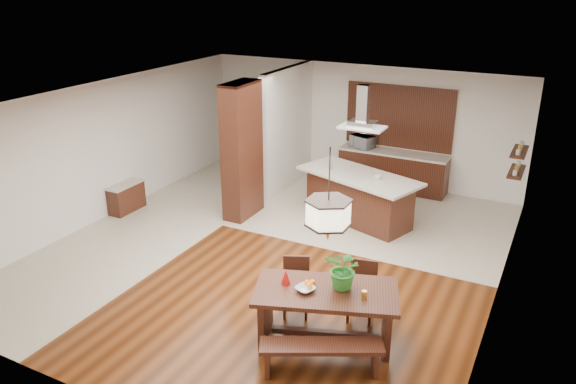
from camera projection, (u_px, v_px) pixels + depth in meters
The scene contains 25 objects.
room_shell at pixel (273, 147), 9.94m from camera, with size 9.00×9.04×2.92m.
tile_hallway at pixel (160, 223), 11.86m from camera, with size 2.50×9.00×0.01m, color #C1B6A0.
tile_kitchen at pixel (379, 215), 12.24m from camera, with size 5.50×4.00×0.01m, color #C1B6A0.
soffit_band at pixel (272, 101), 9.64m from camera, with size 8.00×9.00×0.02m, color #36170D.
partition_pier at pixel (242, 151), 11.76m from camera, with size 0.45×1.00×2.90m, color black.
partition_stub at pixel (288, 128), 13.50m from camera, with size 0.18×2.40×2.90m, color silver.
hallway_console at pixel (126, 198), 12.36m from camera, with size 0.37×0.88×0.63m, color black.
hallway_doorway at pixel (263, 128), 15.11m from camera, with size 1.10×0.20×2.10m, color black.
rear_counter at pixel (393, 170), 13.58m from camera, with size 2.60×0.62×0.95m.
kitchen_window at pixel (400, 117), 13.33m from camera, with size 2.60×0.08×1.50m, color #9D572F.
shelf_lower at pixel (516, 172), 10.70m from camera, with size 0.26×0.90×0.04m, color black.
shelf_upper at pixel (519, 152), 10.55m from camera, with size 0.26×0.90×0.04m, color black.
dining_table at pixel (326, 304), 7.87m from camera, with size 2.21×1.60×0.83m.
dining_bench at pixel (321, 358), 7.34m from camera, with size 1.61×0.35×0.45m, color black, non-canonical shape.
dining_chair_left at pixel (296, 288), 8.55m from camera, with size 0.40×0.40×0.91m, color black, non-canonical shape.
dining_chair_right at pixel (361, 292), 8.42m from camera, with size 0.41×0.41×0.92m, color black, non-canonical shape.
pendant_lantern at pixel (329, 195), 7.27m from camera, with size 0.64×0.64×1.31m, color #FFF2C3, non-canonical shape.
foliage_plant at pixel (345, 270), 7.72m from camera, with size 0.53×0.46×0.59m, color #2B7D29.
fruit_bowl at pixel (305, 289), 7.75m from camera, with size 0.26×0.26×0.06m, color beige.
napkin_cone at pixel (286, 277), 7.91m from camera, with size 0.14×0.14×0.22m, color #9F0F0B.
gold_ornament at pixel (364, 294), 7.58m from camera, with size 0.08×0.08×0.11m, color gold.
kitchen_island at pixel (359, 197), 11.78m from camera, with size 2.79×1.89×1.06m.
range_hood at pixel (363, 107), 11.08m from camera, with size 0.90×0.55×0.87m, color silver, non-canonical shape.
island_cup at pixel (378, 177), 11.29m from camera, with size 0.12×0.12×0.09m, color silver.
microwave at pixel (362, 141), 13.66m from camera, with size 0.56×0.38×0.31m, color #B3B5BA.
Camera 1 is at (4.59, -8.38, 4.94)m, focal length 35.00 mm.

